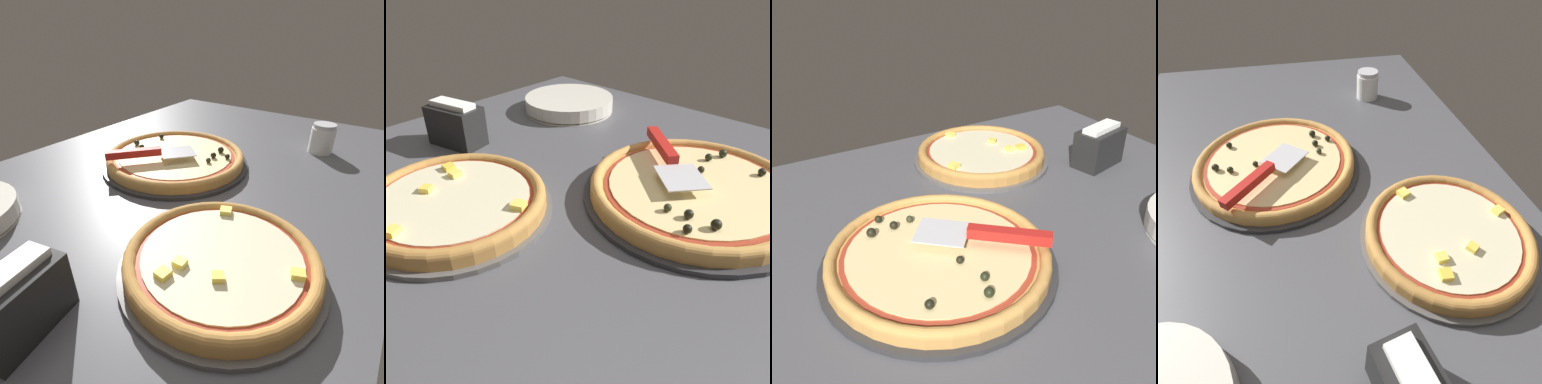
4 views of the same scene
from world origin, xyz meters
The scene contains 7 objects.
ground_plane centered at (0.00, 0.00, -1.80)cm, with size 149.52×101.90×3.60cm, color #4C4C51.
pizza_pan_front centered at (-3.60, -6.21, 0.50)cm, with size 42.10×42.10×1.00cm, color #2D2D30.
pizza_front centered at (-3.61, -6.21, 2.50)cm, with size 39.58×39.58×4.06cm.
pizza_pan_back centered at (26.28, 26.47, 0.50)cm, with size 34.80×34.80×1.00cm, color #565451.
pizza_back centered at (26.29, 26.47, 2.62)cm, with size 32.71×32.71×3.45cm.
serving_spatula centered at (5.61, -10.03, 5.88)cm, with size 21.50×19.70×2.00cm.
napkin_holder centered at (51.17, 9.78, 5.02)cm, with size 14.10×9.74×10.65cm.
Camera 3 is at (-32.30, -62.94, 51.06)cm, focal length 42.00 mm.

